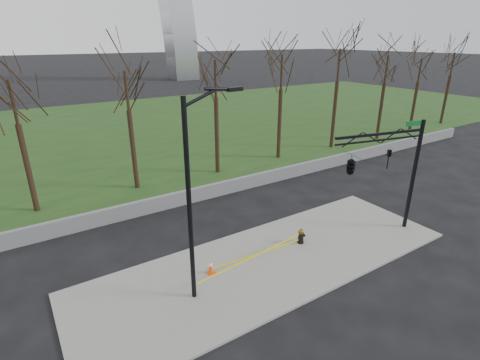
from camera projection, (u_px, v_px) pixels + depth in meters
ground at (271, 262)px, 16.91m from camera, size 500.00×500.00×0.00m
sidewalk at (271, 261)px, 16.89m from camera, size 18.00×6.00×0.10m
grass_strip at (106, 131)px, 40.34m from camera, size 120.00×40.00×0.06m
guardrail at (194, 195)px, 22.99m from camera, size 60.00×0.30×0.90m
tree_row at (251, 106)px, 28.08m from camera, size 60.00×4.00×9.53m
fire_hydrant at (301, 236)px, 18.20m from camera, size 0.50×0.32×0.80m
traffic_cone at (211, 267)px, 15.85m from camera, size 0.37×0.37×0.62m
street_light at (194, 189)px, 13.00m from camera, size 2.39×0.29×8.21m
traffic_signal_mast at (364, 163)px, 17.41m from camera, size 4.99×2.54×6.00m
caution_tape at (256, 255)px, 16.61m from camera, size 6.30×0.98×0.41m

